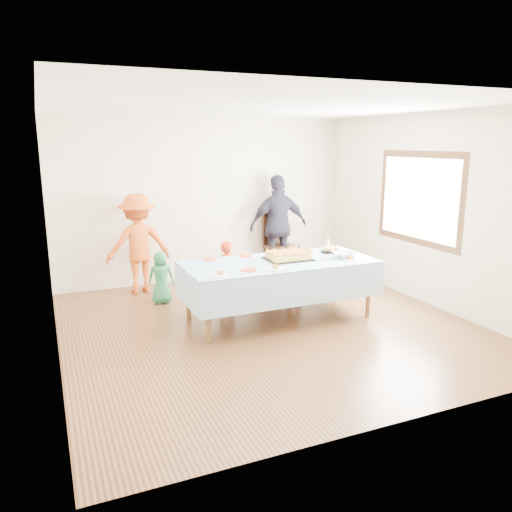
{
  "coord_description": "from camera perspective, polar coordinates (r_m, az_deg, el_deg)",
  "views": [
    {
      "loc": [
        -2.53,
        -5.48,
        2.29
      ],
      "look_at": [
        -0.04,
        0.3,
        0.85
      ],
      "focal_mm": 35.0,
      "sensor_mm": 36.0,
      "label": 1
    }
  ],
  "objects": [
    {
      "name": "plate_white_right",
      "position": [
        6.66,
        10.82,
        -0.43
      ],
      "size": [
        0.19,
        0.19,
        0.01
      ],
      "primitive_type": "cylinder",
      "color": "white",
      "rests_on": "party_table"
    },
    {
      "name": "rolls_tray",
      "position": [
        7.08,
        8.59,
        0.71
      ],
      "size": [
        0.3,
        0.3,
        0.09
      ],
      "color": "black",
      "rests_on": "party_table"
    },
    {
      "name": "party_hat",
      "position": [
        7.34,
        8.2,
        1.57
      ],
      "size": [
        0.11,
        0.11,
        0.18
      ],
      "primitive_type": "cone",
      "color": "white",
      "rests_on": "party_table"
    },
    {
      "name": "dining_chair",
      "position": [
        8.79,
        2.47,
        1.82
      ],
      "size": [
        0.57,
        0.57,
        1.09
      ],
      "rotation": [
        0.0,
        0.0,
        0.25
      ],
      "color": "black",
      "rests_on": "ground"
    },
    {
      "name": "party_table",
      "position": [
        6.5,
        2.68,
        -1.08
      ],
      "size": [
        2.5,
        1.1,
        0.78
      ],
      "color": "brown",
      "rests_on": "ground"
    },
    {
      "name": "adult_left",
      "position": [
        7.87,
        -13.32,
        1.37
      ],
      "size": [
        1.03,
        0.63,
        1.54
      ],
      "primitive_type": "imported",
      "rotation": [
        0.0,
        0.0,
        3.2
      ],
      "color": "#D0521A",
      "rests_on": "ground"
    },
    {
      "name": "birthday_cake",
      "position": [
        6.58,
        3.67,
        0.02
      ],
      "size": [
        0.58,
        0.45,
        0.1
      ],
      "color": "black",
      "rests_on": "party_table"
    },
    {
      "name": "adult_right",
      "position": [
        8.65,
        2.58,
        3.46
      ],
      "size": [
        1.06,
        0.52,
        1.76
      ],
      "primitive_type": "imported",
      "rotation": [
        0.0,
        0.0,
        3.05
      ],
      "color": "#292939",
      "rests_on": "ground"
    },
    {
      "name": "fork_pile",
      "position": [
        6.66,
        8.27,
        -0.09
      ],
      "size": [
        0.24,
        0.18,
        0.07
      ],
      "primitive_type": null,
      "color": "white",
      "rests_on": "party_table"
    },
    {
      "name": "plate_white_mid",
      "position": [
        6.07,
        2.25,
        -1.5
      ],
      "size": [
        0.23,
        0.23,
        0.01
      ],
      "primitive_type": "cylinder",
      "color": "white",
      "rests_on": "party_table"
    },
    {
      "name": "plate_white_left",
      "position": [
        5.82,
        -4.11,
        -2.15
      ],
      "size": [
        0.21,
        0.21,
        0.01
      ],
      "primitive_type": "cylinder",
      "color": "white",
      "rests_on": "party_table"
    },
    {
      "name": "plate_red_far_b",
      "position": [
        6.76,
        -1.23,
        0.01
      ],
      "size": [
        0.18,
        0.18,
        0.01
      ],
      "primitive_type": "cylinder",
      "color": "red",
      "rests_on": "party_table"
    },
    {
      "name": "plate_red_near",
      "position": [
        6.03,
        -0.87,
        -1.59
      ],
      "size": [
        0.2,
        0.2,
        0.01
      ],
      "primitive_type": "cylinder",
      "color": "red",
      "rests_on": "party_table"
    },
    {
      "name": "plate_red_far_c",
      "position": [
        6.92,
        2.06,
        0.31
      ],
      "size": [
        0.17,
        0.17,
        0.01
      ],
      "primitive_type": "cylinder",
      "color": "red",
      "rests_on": "party_table"
    },
    {
      "name": "ground",
      "position": [
        6.45,
        1.39,
        -7.93
      ],
      "size": [
        5.0,
        5.0,
        0.0
      ],
      "primitive_type": "plane",
      "color": "#452613",
      "rests_on": "ground"
    },
    {
      "name": "plate_red_far_a",
      "position": [
        6.61,
        -5.28,
        -0.35
      ],
      "size": [
        0.2,
        0.2,
        0.01
      ],
      "primitive_type": "cylinder",
      "color": "red",
      "rests_on": "party_table"
    },
    {
      "name": "toddler_mid",
      "position": [
        7.33,
        -10.8,
        -2.41
      ],
      "size": [
        0.43,
        0.33,
        0.77
      ],
      "primitive_type": "imported",
      "rotation": [
        0.0,
        0.0,
        2.89
      ],
      "color": "#267241",
      "rests_on": "ground"
    },
    {
      "name": "toddler_right",
      "position": [
        7.43,
        4.01,
        -1.84
      ],
      "size": [
        0.42,
        0.34,
        0.82
      ],
      "primitive_type": "imported",
      "rotation": [
        0.0,
        0.0,
        3.07
      ],
      "color": "#AA764F",
      "rests_on": "ground"
    },
    {
      "name": "punch_bowl",
      "position": [
        6.78,
        10.1,
        0.1
      ],
      "size": [
        0.29,
        0.29,
        0.07
      ],
      "primitive_type": "imported",
      "color": "silver",
      "rests_on": "party_table"
    },
    {
      "name": "room_walls",
      "position": [
        6.08,
        1.94,
        7.96
      ],
      "size": [
        5.04,
        5.04,
        2.72
      ],
      "color": "beige",
      "rests_on": "ground"
    },
    {
      "name": "toddler_left",
      "position": [
        7.03,
        -3.52,
        -2.09
      ],
      "size": [
        0.41,
        0.35,
        0.96
      ],
      "primitive_type": "imported",
      "rotation": [
        0.0,
        0.0,
        3.56
      ],
      "color": "#B93117",
      "rests_on": "ground"
    },
    {
      "name": "plate_red_far_d",
      "position": [
        7.13,
        5.85,
        0.62
      ],
      "size": [
        0.19,
        0.19,
        0.01
      ],
      "primitive_type": "cylinder",
      "color": "red",
      "rests_on": "party_table"
    }
  ]
}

